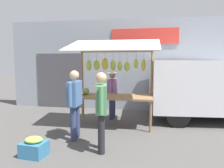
% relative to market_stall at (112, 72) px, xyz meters
% --- Properties ---
extents(ground_plane, '(40.00, 40.00, 0.00)m').
position_rel_market_stall_xyz_m(ground_plane, '(-0.05, 0.07, -1.57)').
color(ground_plane, '#514F4C').
extents(street_backdrop, '(9.00, 0.30, 3.40)m').
position_rel_market_stall_xyz_m(street_backdrop, '(-0.01, -2.13, 0.13)').
color(street_backdrop, '#8C939E').
rests_on(street_backdrop, ground).
extents(market_stall, '(2.50, 1.46, 2.50)m').
position_rel_market_stall_xyz_m(market_stall, '(0.00, 0.00, 0.00)').
color(market_stall, olive).
rests_on(market_stall, ground).
extents(vendor_with_sunhat, '(0.39, 0.66, 1.52)m').
position_rel_market_stall_xyz_m(vendor_with_sunhat, '(0.12, -0.68, -0.68)').
color(vendor_with_sunhat, navy).
rests_on(vendor_with_sunhat, ground).
extents(shopper_in_grey_tee, '(0.23, 0.70, 1.65)m').
position_rel_market_stall_xyz_m(shopper_in_grey_tee, '(0.69, 1.25, -0.61)').
color(shopper_in_grey_tee, navy).
rests_on(shopper_in_grey_tee, ground).
extents(shopper_with_shopping_bag, '(0.32, 0.69, 1.65)m').
position_rel_market_stall_xyz_m(shopper_with_shopping_bag, '(-0.08, 1.82, -0.61)').
color(shopper_with_shopping_bag, '#232328').
rests_on(shopper_with_shopping_bag, ground).
extents(parked_van, '(4.52, 2.16, 1.88)m').
position_rel_market_stall_xyz_m(parked_van, '(-3.13, -1.05, -0.44)').
color(parked_van, silver).
rests_on(parked_van, ground).
extents(produce_crate_near, '(0.50, 0.43, 0.40)m').
position_rel_market_stall_xyz_m(produce_crate_near, '(1.17, 2.29, -1.38)').
color(produce_crate_near, teal).
rests_on(produce_crate_near, ground).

